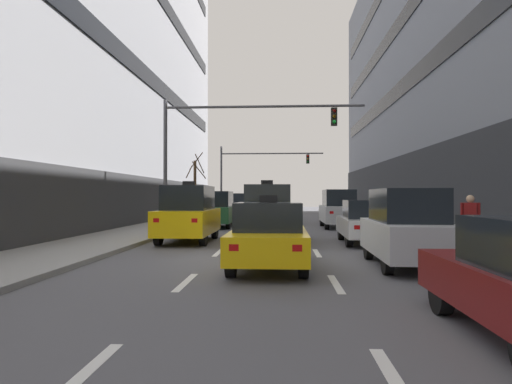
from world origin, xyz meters
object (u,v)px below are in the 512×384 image
at_px(car_parked_2, 366,222).
at_px(taxi_driving_5, 189,214).
at_px(car_parked_1, 407,228).
at_px(pedestrian_1, 470,220).
at_px(pedestrian_0, 386,210).
at_px(taxi_driving_3, 269,236).
at_px(taxi_driving_4, 274,211).
at_px(car_parked_3, 339,209).
at_px(traffic_signal_1, 253,168).
at_px(street_tree_0, 195,186).
at_px(taxi_driving_1, 267,214).
at_px(car_driving_2, 217,209).
at_px(traffic_signal_0, 227,138).
at_px(car_driving_0, 243,205).

bearing_deg(car_parked_2, taxi_driving_5, 178.00).
bearing_deg(car_parked_1, pedestrian_1, 34.29).
xyz_separation_m(taxi_driving_5, pedestrian_0, (8.56, 3.79, 0.04)).
height_order(taxi_driving_5, pedestrian_1, taxi_driving_5).
distance_m(taxi_driving_3, taxi_driving_4, 18.15).
xyz_separation_m(car_parked_3, traffic_signal_1, (-5.88, 15.70, 3.33)).
distance_m(taxi_driving_3, street_tree_0, 23.46).
distance_m(taxi_driving_1, taxi_driving_5, 3.11).
xyz_separation_m(car_parked_1, pedestrian_1, (2.23, 1.52, 0.14)).
bearing_deg(taxi_driving_5, street_tree_0, 100.08).
bearing_deg(traffic_signal_1, car_driving_2, -93.83).
bearing_deg(traffic_signal_1, pedestrian_0, -69.41).
bearing_deg(traffic_signal_0, car_driving_0, 92.59).
height_order(car_driving_0, pedestrian_0, car_driving_0).
height_order(car_parked_3, traffic_signal_0, traffic_signal_0).
xyz_separation_m(taxi_driving_1, taxi_driving_4, (0.05, 11.88, -0.28)).
xyz_separation_m(car_parked_3, traffic_signal_0, (-5.86, -4.44, 3.52)).
relative_size(car_parked_2, street_tree_0, 0.89).
bearing_deg(taxi_driving_1, traffic_signal_0, 118.83).
bearing_deg(car_driving_2, car_parked_3, 0.06).
height_order(car_driving_2, car_parked_2, car_driving_2).
distance_m(taxi_driving_4, car_parked_2, 12.64).
bearing_deg(taxi_driving_4, traffic_signal_1, 100.03).
relative_size(car_driving_2, taxi_driving_5, 0.93).
xyz_separation_m(car_parked_2, traffic_signal_1, (-5.88, 24.06, 3.59)).
distance_m(taxi_driving_3, pedestrian_1, 6.14).
relative_size(car_parked_1, street_tree_0, 0.83).
bearing_deg(car_parked_3, street_tree_0, 140.43).
xyz_separation_m(taxi_driving_3, pedestrian_1, (5.79, 2.02, 0.32)).
bearing_deg(traffic_signal_0, taxi_driving_4, 75.53).
bearing_deg(taxi_driving_4, taxi_driving_3, -89.35).
distance_m(pedestrian_0, pedestrian_1, 8.11).
distance_m(car_driving_0, traffic_signal_1, 3.76).
distance_m(taxi_driving_5, traffic_signal_1, 24.07).
bearing_deg(taxi_driving_4, street_tree_0, 143.98).
bearing_deg(car_parked_1, car_driving_2, 116.44).
xyz_separation_m(car_driving_0, traffic_signal_0, (0.85, -18.78, 3.60)).
relative_size(taxi_driving_1, traffic_signal_1, 0.50).
bearing_deg(taxi_driving_3, taxi_driving_1, 92.31).
bearing_deg(pedestrian_1, car_driving_2, 126.43).
bearing_deg(car_parked_1, car_driving_0, 103.35).
bearing_deg(car_parked_1, car_parked_2, 90.01).
distance_m(car_parked_2, pedestrian_1, 4.65).
xyz_separation_m(taxi_driving_4, street_tree_0, (-6.04, 4.39, 1.70)).
relative_size(car_parked_2, pedestrian_1, 2.61).
height_order(car_driving_2, street_tree_0, street_tree_0).
xyz_separation_m(taxi_driving_5, car_parked_1, (6.92, -5.83, -0.10)).
bearing_deg(taxi_driving_4, pedestrian_0, -56.09).
xyz_separation_m(taxi_driving_1, taxi_driving_5, (-3.11, 0.05, -0.01)).
bearing_deg(taxi_driving_3, car_parked_1, 7.94).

